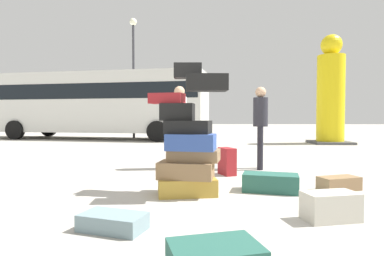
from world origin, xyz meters
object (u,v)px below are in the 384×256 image
(parked_bus, at_px, (96,101))
(suitcase_maroon_foreground_far, at_px, (227,161))
(suitcase_tower, at_px, (188,144))
(lamp_post, at_px, (133,60))
(suitcase_slate_foreground_near, at_px, (113,222))
(suitcase_teal_behind_tower, at_px, (270,183))
(person_tourist_with_camera, at_px, (179,120))
(suitcase_brown_left_side, at_px, (339,183))
(person_bearded_onlooker, at_px, (260,120))
(suitcase_cream_upright_blue, at_px, (330,206))
(yellow_dummy_statue, at_px, (331,95))

(parked_bus, bearing_deg, suitcase_maroon_foreground_far, -49.70)
(suitcase_tower, bearing_deg, lamp_post, 106.47)
(suitcase_slate_foreground_near, height_order, suitcase_teal_behind_tower, suitcase_teal_behind_tower)
(suitcase_slate_foreground_near, bearing_deg, suitcase_teal_behind_tower, 58.02)
(parked_bus, xyz_separation_m, lamp_post, (1.74, 0.57, 2.10))
(suitcase_teal_behind_tower, bearing_deg, person_tourist_with_camera, 140.22)
(suitcase_slate_foreground_near, bearing_deg, suitcase_brown_left_side, 48.07)
(suitcase_brown_left_side, xyz_separation_m, suitcase_maroon_foreground_far, (-1.58, 1.16, 0.15))
(suitcase_teal_behind_tower, height_order, person_bearded_onlooker, person_bearded_onlooker)
(suitcase_slate_foreground_near, distance_m, person_bearded_onlooker, 4.26)
(suitcase_tower, height_order, parked_bus, parked_bus)
(lamp_post, bearing_deg, parked_bus, -161.97)
(suitcase_slate_foreground_near, relative_size, suitcase_maroon_foreground_far, 1.23)
(suitcase_brown_left_side, bearing_deg, lamp_post, 97.16)
(suitcase_brown_left_side, relative_size, suitcase_maroon_foreground_far, 1.18)
(suitcase_brown_left_side, height_order, lamp_post, lamp_post)
(suitcase_slate_foreground_near, height_order, person_bearded_onlooker, person_bearded_onlooker)
(suitcase_maroon_foreground_far, bearing_deg, suitcase_cream_upright_blue, -93.76)
(suitcase_maroon_foreground_far, height_order, person_bearded_onlooker, person_bearded_onlooker)
(suitcase_maroon_foreground_far, bearing_deg, parked_bus, 98.18)
(person_bearded_onlooker, relative_size, yellow_dummy_statue, 0.39)
(suitcase_tower, bearing_deg, person_bearded_onlooker, 58.25)
(suitcase_slate_foreground_near, xyz_separation_m, suitcase_teal_behind_tower, (1.83, 1.64, 0.05))
(yellow_dummy_statue, height_order, lamp_post, lamp_post)
(suitcase_maroon_foreground_far, bearing_deg, yellow_dummy_statue, 33.37)
(suitcase_slate_foreground_near, distance_m, person_tourist_with_camera, 3.73)
(suitcase_tower, height_order, suitcase_cream_upright_blue, suitcase_tower)
(suitcase_cream_upright_blue, distance_m, parked_bus, 13.81)
(suitcase_cream_upright_blue, relative_size, lamp_post, 0.09)
(suitcase_slate_foreground_near, relative_size, yellow_dummy_statue, 0.14)
(suitcase_cream_upright_blue, relative_size, suitcase_teal_behind_tower, 0.71)
(person_bearded_onlooker, xyz_separation_m, parked_bus, (-6.51, 8.72, 0.81))
(suitcase_cream_upright_blue, xyz_separation_m, suitcase_slate_foreground_near, (-2.20, -0.39, -0.07))
(person_bearded_onlooker, relative_size, lamp_post, 0.28)
(suitcase_teal_behind_tower, distance_m, lamp_post, 12.75)
(lamp_post, bearing_deg, person_bearded_onlooker, -62.77)
(yellow_dummy_statue, bearing_deg, person_bearded_onlooker, -121.38)
(person_bearded_onlooker, distance_m, person_tourist_with_camera, 1.68)
(suitcase_brown_left_side, distance_m, person_bearded_onlooker, 2.23)
(suitcase_tower, xyz_separation_m, suitcase_brown_left_side, (2.22, 0.38, -0.61))
(lamp_post, bearing_deg, suitcase_brown_left_side, -63.17)
(person_tourist_with_camera, distance_m, yellow_dummy_statue, 8.52)
(lamp_post, bearing_deg, suitcase_slate_foreground_near, -77.96)
(suitcase_tower, relative_size, parked_bus, 0.17)
(yellow_dummy_statue, relative_size, parked_bus, 0.39)
(suitcase_teal_behind_tower, height_order, yellow_dummy_statue, yellow_dummy_statue)
(suitcase_cream_upright_blue, distance_m, suitcase_brown_left_side, 1.56)
(suitcase_teal_behind_tower, bearing_deg, yellow_dummy_statue, 76.87)
(suitcase_cream_upright_blue, height_order, lamp_post, lamp_post)
(lamp_post, bearing_deg, yellow_dummy_statue, -18.72)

